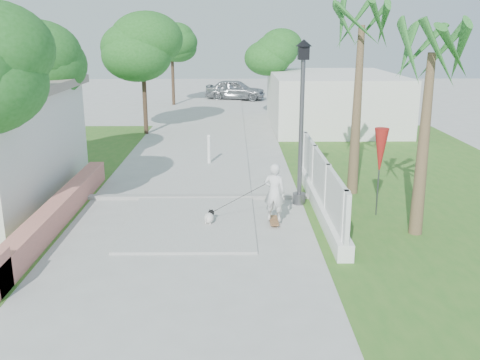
{
  "coord_description": "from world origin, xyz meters",
  "views": [
    {
      "loc": [
        1.1,
        -8.64,
        4.67
      ],
      "look_at": [
        1.24,
        4.03,
        1.1
      ],
      "focal_mm": 40.0,
      "sensor_mm": 36.0,
      "label": 1
    }
  ],
  "objects_px": {
    "street_lamp": "(302,117)",
    "dog": "(209,217)",
    "bollard": "(209,149)",
    "patio_umbrella": "(380,152)",
    "skateboarder": "(269,193)",
    "parked_car": "(235,90)"
  },
  "relations": [
    {
      "from": "bollard",
      "to": "patio_umbrella",
      "type": "bearing_deg",
      "value": -50.09
    },
    {
      "from": "dog",
      "to": "parked_car",
      "type": "bearing_deg",
      "value": 103.44
    },
    {
      "from": "bollard",
      "to": "street_lamp",
      "type": "bearing_deg",
      "value": -59.04
    },
    {
      "from": "street_lamp",
      "to": "dog",
      "type": "height_order",
      "value": "street_lamp"
    },
    {
      "from": "dog",
      "to": "bollard",
      "type": "bearing_deg",
      "value": 107.7
    },
    {
      "from": "street_lamp",
      "to": "patio_umbrella",
      "type": "bearing_deg",
      "value": -27.76
    },
    {
      "from": "patio_umbrella",
      "to": "parked_car",
      "type": "height_order",
      "value": "patio_umbrella"
    },
    {
      "from": "street_lamp",
      "to": "dog",
      "type": "relative_size",
      "value": 8.63
    },
    {
      "from": "patio_umbrella",
      "to": "dog",
      "type": "relative_size",
      "value": 4.47
    },
    {
      "from": "parked_car",
      "to": "skateboarder",
      "type": "bearing_deg",
      "value": -166.9
    },
    {
      "from": "bollard",
      "to": "skateboarder",
      "type": "bearing_deg",
      "value": -73.91
    },
    {
      "from": "patio_umbrella",
      "to": "dog",
      "type": "xyz_separation_m",
      "value": [
        -4.32,
        -0.65,
        -1.49
      ]
    },
    {
      "from": "street_lamp",
      "to": "dog",
      "type": "distance_m",
      "value": 3.68
    },
    {
      "from": "bollard",
      "to": "patio_umbrella",
      "type": "distance_m",
      "value": 7.25
    },
    {
      "from": "skateboarder",
      "to": "parked_car",
      "type": "relative_size",
      "value": 0.47
    },
    {
      "from": "dog",
      "to": "skateboarder",
      "type": "bearing_deg",
      "value": 17.97
    },
    {
      "from": "dog",
      "to": "parked_car",
      "type": "height_order",
      "value": "parked_car"
    },
    {
      "from": "patio_umbrella",
      "to": "skateboarder",
      "type": "bearing_deg",
      "value": -168.53
    },
    {
      "from": "street_lamp",
      "to": "skateboarder",
      "type": "height_order",
      "value": "street_lamp"
    },
    {
      "from": "street_lamp",
      "to": "dog",
      "type": "xyz_separation_m",
      "value": [
        -2.42,
        -1.65,
        -2.23
      ]
    },
    {
      "from": "bollard",
      "to": "parked_car",
      "type": "bearing_deg",
      "value": 86.9
    },
    {
      "from": "bollard",
      "to": "skateboarder",
      "type": "distance_m",
      "value": 6.33
    }
  ]
}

